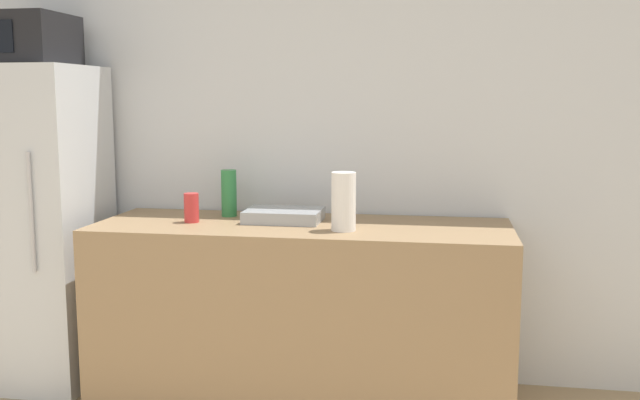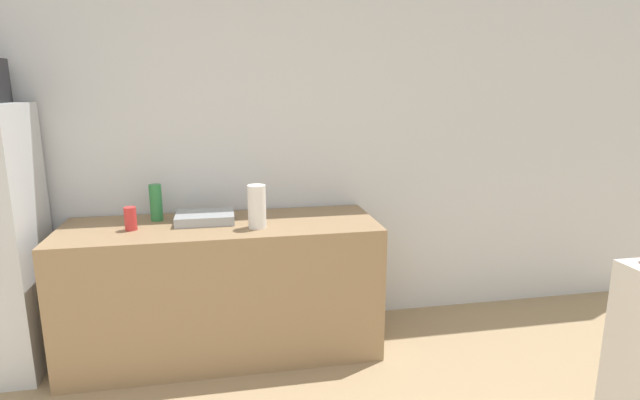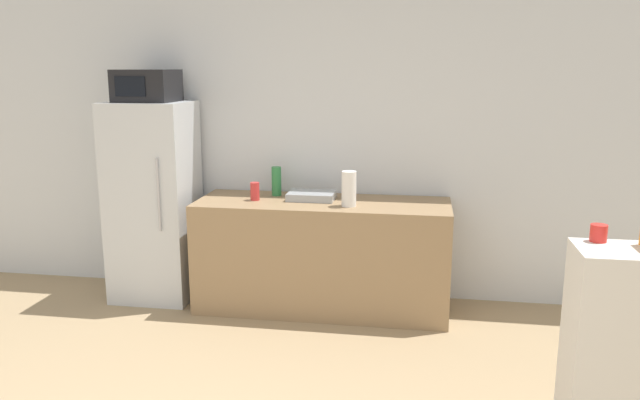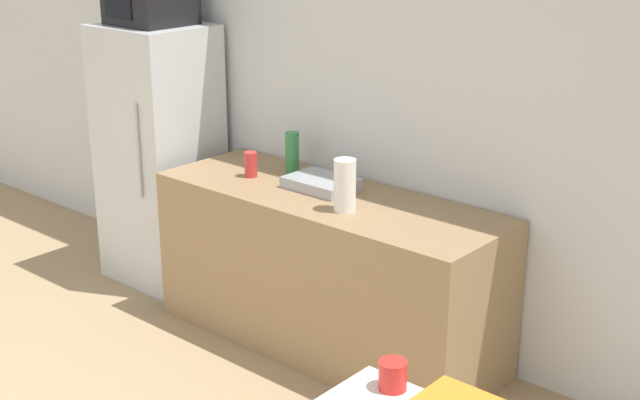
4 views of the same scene
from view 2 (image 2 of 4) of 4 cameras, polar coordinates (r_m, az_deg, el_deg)
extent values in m
cube|color=silver|center=(3.60, -16.05, 5.13)|extent=(8.00, 0.06, 2.60)
cube|color=#937551|center=(3.42, -10.91, -9.86)|extent=(2.01, 0.70, 0.89)
cube|color=#9EA3A8|center=(3.34, -13.00, -1.97)|extent=(0.37, 0.28, 0.06)
cylinder|color=#2D7F42|center=(3.45, -18.24, -0.28)|extent=(0.08, 0.08, 0.24)
cylinder|color=red|center=(3.28, -20.84, -2.00)|extent=(0.07, 0.07, 0.14)
cylinder|color=white|center=(3.13, -7.23, -0.75)|extent=(0.11, 0.11, 0.27)
camera|label=1|loc=(0.70, 89.28, -21.74)|focal=40.00mm
camera|label=3|loc=(1.78, 144.75, -4.29)|focal=35.00mm
camera|label=4|loc=(2.98, 87.27, 13.92)|focal=50.00mm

